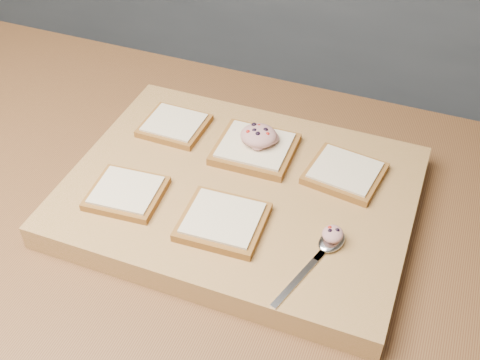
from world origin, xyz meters
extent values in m
cube|color=slate|center=(0.00, 0.00, 0.42)|extent=(1.90, 0.75, 0.84)
cube|color=brown|center=(0.00, 0.00, 0.87)|extent=(2.00, 0.80, 0.06)
cube|color=slate|center=(0.00, 1.43, 0.45)|extent=(3.60, 0.60, 0.90)
cube|color=#B27D4C|center=(0.16, 0.02, 0.92)|extent=(0.54, 0.41, 0.04)
cube|color=brown|center=(0.00, 0.12, 0.95)|extent=(0.11, 0.10, 0.01)
cube|color=beige|center=(0.00, 0.12, 0.96)|extent=(0.09, 0.09, 0.00)
cube|color=brown|center=(0.16, 0.11, 0.95)|extent=(0.13, 0.12, 0.01)
cube|color=beige|center=(0.16, 0.11, 0.96)|extent=(0.11, 0.10, 0.00)
cube|color=brown|center=(0.31, 0.10, 0.95)|extent=(0.13, 0.12, 0.01)
cube|color=beige|center=(0.31, 0.10, 0.96)|extent=(0.11, 0.10, 0.00)
cube|color=brown|center=(0.01, -0.07, 0.95)|extent=(0.12, 0.11, 0.01)
cube|color=beige|center=(0.01, -0.07, 0.96)|extent=(0.10, 0.09, 0.00)
cube|color=brown|center=(0.17, -0.07, 0.95)|extent=(0.13, 0.12, 0.01)
cube|color=beige|center=(0.17, -0.07, 0.96)|extent=(0.11, 0.10, 0.00)
ellipsoid|color=tan|center=(0.16, 0.11, 0.98)|extent=(0.06, 0.06, 0.03)
sphere|color=black|center=(0.17, 0.12, 0.99)|extent=(0.01, 0.01, 0.01)
sphere|color=black|center=(0.15, 0.12, 0.99)|extent=(0.01, 0.01, 0.01)
sphere|color=black|center=(0.16, 0.10, 0.99)|extent=(0.01, 0.01, 0.01)
sphere|color=black|center=(0.16, 0.11, 0.99)|extent=(0.01, 0.01, 0.01)
sphere|color=#A5140C|center=(0.18, 0.11, 0.99)|extent=(0.01, 0.01, 0.01)
sphere|color=#A5140C|center=(0.16, 0.12, 0.99)|extent=(0.01, 0.01, 0.01)
sphere|color=#A5140C|center=(0.15, 0.10, 0.99)|extent=(0.01, 0.01, 0.01)
ellipsoid|color=silver|center=(0.33, -0.05, 0.95)|extent=(0.05, 0.06, 0.01)
cube|color=silver|center=(0.32, -0.07, 0.94)|extent=(0.02, 0.03, 0.00)
cube|color=silver|center=(0.31, -0.12, 0.94)|extent=(0.05, 0.12, 0.00)
ellipsoid|color=tan|center=(0.33, -0.05, 0.96)|extent=(0.03, 0.03, 0.02)
sphere|color=black|center=(0.34, -0.04, 0.97)|extent=(0.01, 0.01, 0.01)
sphere|color=black|center=(0.33, -0.05, 0.97)|extent=(0.01, 0.01, 0.01)
sphere|color=#A5140C|center=(0.33, -0.04, 0.97)|extent=(0.01, 0.01, 0.01)
camera|label=1|loc=(0.42, -0.64, 1.60)|focal=45.00mm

